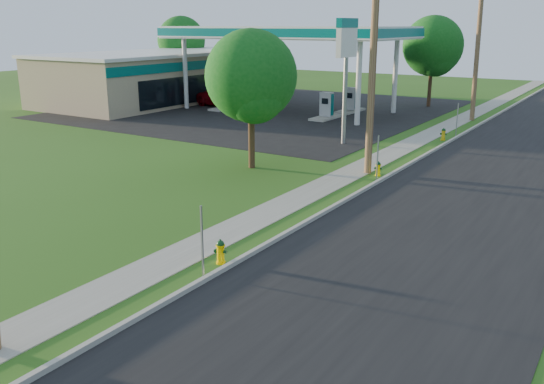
% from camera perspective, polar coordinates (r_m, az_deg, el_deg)
% --- Properties ---
extents(ground_plane, '(140.00, 140.00, 0.00)m').
position_cam_1_polar(ground_plane, '(13.31, -19.57, -14.02)').
color(ground_plane, '#2B5617').
rests_on(ground_plane, ground).
extents(road, '(8.00, 120.00, 0.02)m').
position_cam_1_polar(road, '(18.62, 15.21, -4.76)').
color(road, black).
rests_on(road, ground).
extents(curb, '(0.15, 120.00, 0.15)m').
position_cam_1_polar(curb, '(20.04, 4.30, -2.51)').
color(curb, '#A5A296').
rests_on(curb, ground).
extents(sidewalk, '(1.50, 120.00, 0.03)m').
position_cam_1_polar(sidewalk, '(20.90, 0.08, -1.84)').
color(sidewalk, gray).
rests_on(sidewalk, ground).
extents(forecourt, '(26.00, 28.00, 0.02)m').
position_cam_1_polar(forecourt, '(46.81, -0.60, 8.26)').
color(forecourt, black).
rests_on(forecourt, ground).
extents(utility_pole_mid, '(1.40, 0.32, 9.80)m').
position_cam_1_polar(utility_pole_mid, '(25.83, 9.96, 12.56)').
color(utility_pole_mid, brown).
rests_on(utility_pole_mid, ground).
extents(utility_pole_far, '(1.40, 0.32, 9.50)m').
position_cam_1_polar(utility_pole_far, '(42.96, 19.67, 13.05)').
color(utility_pole_far, brown).
rests_on(utility_pole_far, ground).
extents(sign_post_near, '(0.05, 0.04, 2.00)m').
position_cam_1_polar(sign_post_near, '(15.32, -6.94, -4.92)').
color(sign_post_near, gray).
rests_on(sign_post_near, ground).
extents(sign_post_mid, '(0.05, 0.04, 2.00)m').
position_cam_1_polar(sign_post_mid, '(25.14, 10.41, 3.33)').
color(sign_post_mid, gray).
rests_on(sign_post_mid, ground).
extents(sign_post_far, '(0.05, 0.04, 2.00)m').
position_cam_1_polar(sign_post_far, '(36.54, 17.86, 6.80)').
color(sign_post_far, gray).
rests_on(sign_post_far, ground).
extents(gas_canopy, '(18.18, 9.18, 6.40)m').
position_cam_1_polar(gas_canopy, '(45.29, 1.57, 15.46)').
color(gas_canopy, silver).
rests_on(gas_canopy, ground).
extents(fuel_pump_nw, '(1.20, 3.20, 1.90)m').
position_cam_1_polar(fuel_pump_nw, '(46.53, -4.59, 9.04)').
color(fuel_pump_nw, '#A5A296').
rests_on(fuel_pump_nw, ground).
extents(fuel_pump_ne, '(1.20, 3.20, 1.90)m').
position_cam_1_polar(fuel_pump_ne, '(41.74, 5.41, 8.20)').
color(fuel_pump_ne, '#A5A296').
rests_on(fuel_pump_ne, ground).
extents(fuel_pump_sw, '(1.20, 3.20, 1.90)m').
position_cam_1_polar(fuel_pump_sw, '(49.74, -1.77, 9.55)').
color(fuel_pump_sw, '#A5A296').
rests_on(fuel_pump_sw, ground).
extents(fuel_pump_se, '(1.20, 3.20, 1.90)m').
position_cam_1_polar(fuel_pump_se, '(45.30, 7.78, 8.75)').
color(fuel_pump_se, '#A5A296').
rests_on(fuel_pump_se, ground).
extents(convenience_store, '(10.40, 22.40, 4.25)m').
position_cam_1_polar(convenience_store, '(53.37, -10.71, 11.26)').
color(convenience_store, tan).
rests_on(convenience_store, ground).
extents(price_pylon, '(0.34, 2.04, 6.85)m').
position_cam_1_polar(price_pylon, '(32.42, 7.41, 14.22)').
color(price_pylon, gray).
rests_on(price_pylon, ground).
extents(tree_verge, '(4.21, 4.21, 6.38)m').
position_cam_1_polar(tree_verge, '(26.49, -2.02, 11.04)').
color(tree_verge, '#3D2719').
rests_on(tree_verge, ground).
extents(tree_lot, '(4.80, 4.80, 7.28)m').
position_cam_1_polar(tree_lot, '(49.34, 15.72, 13.54)').
color(tree_lot, '#3D2719').
rests_on(tree_lot, ground).
extents(tree_back, '(4.90, 4.90, 7.43)m').
position_cam_1_polar(tree_back, '(62.10, -8.94, 14.45)').
color(tree_back, '#3D2719').
rests_on(tree_back, ground).
extents(hydrant_near, '(0.38, 0.34, 0.73)m').
position_cam_1_polar(hydrant_near, '(16.34, -5.12, -5.91)').
color(hydrant_near, '#FCC500').
rests_on(hydrant_near, ground).
extents(hydrant_mid, '(0.35, 0.31, 0.67)m').
position_cam_1_polar(hydrant_mid, '(26.11, 10.47, 2.28)').
color(hydrant_mid, '#FFDC00').
rests_on(hydrant_mid, ground).
extents(hydrant_far, '(0.38, 0.34, 0.74)m').
position_cam_1_polar(hydrant_far, '(35.19, 16.62, 5.51)').
color(hydrant_far, gold).
rests_on(hydrant_far, ground).
extents(car_red, '(5.64, 3.08, 1.50)m').
position_cam_1_polar(car_red, '(47.98, -4.43, 9.30)').
color(car_red, maroon).
rests_on(car_red, ground).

